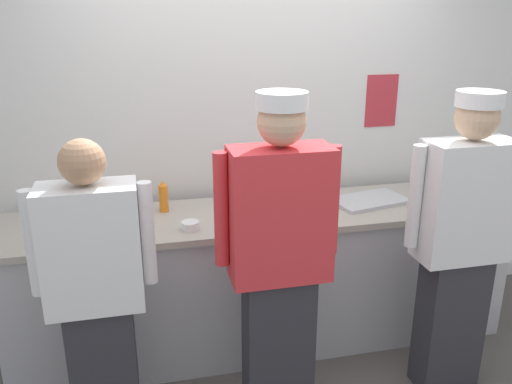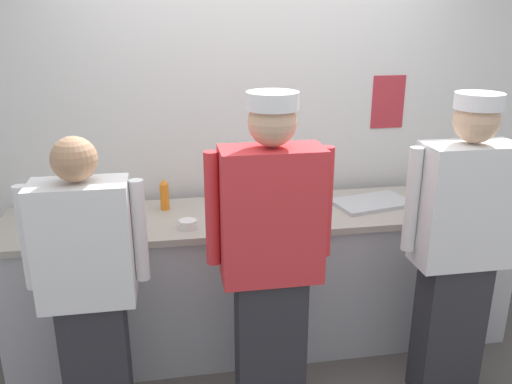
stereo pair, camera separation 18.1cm
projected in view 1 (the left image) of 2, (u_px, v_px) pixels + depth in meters
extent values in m
plane|color=#514C47|center=(279.00, 371.00, 3.26)|extent=(9.00, 9.00, 0.00)
cube|color=silver|center=(249.00, 126.00, 3.58)|extent=(5.03, 0.10, 2.74)
cube|color=#B72D38|center=(381.00, 101.00, 3.68)|extent=(0.23, 0.01, 0.36)
cube|color=#B2B2B7|center=(265.00, 280.00, 3.45)|extent=(3.14, 0.62, 0.88)
cube|color=#A8A093|center=(266.00, 214.00, 3.30)|extent=(3.20, 0.68, 0.04)
cube|color=#2D2D33|center=(105.00, 372.00, 2.66)|extent=(0.32, 0.20, 0.77)
cube|color=white|center=(91.00, 248.00, 2.44)|extent=(0.45, 0.24, 0.61)
cylinder|color=white|center=(32.00, 244.00, 2.41)|extent=(0.07, 0.07, 0.52)
cylinder|color=white|center=(147.00, 233.00, 2.52)|extent=(0.07, 0.07, 0.52)
sphere|color=tan|center=(82.00, 162.00, 2.30)|extent=(0.21, 0.21, 0.21)
cube|color=#2D2D33|center=(278.00, 348.00, 2.79)|extent=(0.35, 0.20, 0.84)
cube|color=red|center=(280.00, 215.00, 2.54)|extent=(0.49, 0.24, 0.67)
cylinder|color=red|center=(221.00, 210.00, 2.51)|extent=(0.07, 0.07, 0.57)
cylinder|color=red|center=(332.00, 201.00, 2.63)|extent=(0.07, 0.07, 0.57)
sphere|color=tan|center=(282.00, 122.00, 2.40)|extent=(0.23, 0.23, 0.23)
cylinder|color=white|center=(282.00, 100.00, 2.36)|extent=(0.24, 0.24, 0.08)
cube|color=#2D2D33|center=(449.00, 322.00, 3.03)|extent=(0.34, 0.20, 0.83)
cube|color=white|center=(466.00, 201.00, 2.79)|extent=(0.48, 0.24, 0.65)
cylinder|color=white|center=(415.00, 197.00, 2.76)|extent=(0.07, 0.07, 0.56)
cylinder|color=white|center=(507.00, 189.00, 2.87)|extent=(0.07, 0.07, 0.56)
sphere|color=tan|center=(477.00, 118.00, 2.64)|extent=(0.22, 0.22, 0.22)
cylinder|color=white|center=(480.00, 99.00, 2.61)|extent=(0.24, 0.24, 0.08)
cylinder|color=white|center=(431.00, 200.00, 3.48)|extent=(0.24, 0.24, 0.01)
cylinder|color=white|center=(431.00, 198.00, 3.47)|extent=(0.24, 0.24, 0.01)
cylinder|color=white|center=(431.00, 197.00, 3.47)|extent=(0.24, 0.24, 0.01)
cylinder|color=white|center=(432.00, 195.00, 3.46)|extent=(0.24, 0.24, 0.01)
cylinder|color=white|center=(432.00, 193.00, 3.46)|extent=(0.24, 0.24, 0.01)
cylinder|color=white|center=(432.00, 191.00, 3.46)|extent=(0.24, 0.24, 0.01)
cylinder|color=white|center=(432.00, 190.00, 3.45)|extent=(0.24, 0.24, 0.01)
cylinder|color=white|center=(432.00, 188.00, 3.45)|extent=(0.24, 0.24, 0.01)
cylinder|color=white|center=(119.00, 226.00, 3.05)|extent=(0.22, 0.22, 0.01)
cylinder|color=white|center=(118.00, 224.00, 3.04)|extent=(0.22, 0.22, 0.01)
cylinder|color=white|center=(118.00, 222.00, 3.04)|extent=(0.22, 0.22, 0.01)
cylinder|color=white|center=(118.00, 220.00, 3.04)|extent=(0.22, 0.22, 0.01)
cylinder|color=white|center=(118.00, 219.00, 3.03)|extent=(0.22, 0.22, 0.01)
cylinder|color=white|center=(118.00, 217.00, 3.03)|extent=(0.22, 0.22, 0.01)
cylinder|color=white|center=(118.00, 215.00, 3.03)|extent=(0.22, 0.22, 0.01)
cylinder|color=#B7BABF|center=(284.00, 204.00, 3.24)|extent=(0.33, 0.33, 0.12)
cube|color=#B7BABF|center=(369.00, 200.00, 3.45)|extent=(0.53, 0.39, 0.02)
cylinder|color=#56A333|center=(75.00, 224.00, 2.87)|extent=(0.06, 0.06, 0.18)
cone|color=#56A333|center=(72.00, 206.00, 2.83)|extent=(0.05, 0.05, 0.04)
cylinder|color=orange|center=(164.00, 199.00, 3.27)|extent=(0.06, 0.06, 0.17)
cone|color=orange|center=(163.00, 183.00, 3.24)|extent=(0.05, 0.05, 0.04)
cylinder|color=#E5E066|center=(101.00, 223.00, 2.88)|extent=(0.05, 0.05, 0.18)
cone|color=#E5E066|center=(99.00, 205.00, 2.85)|extent=(0.05, 0.05, 0.04)
cylinder|color=white|center=(467.00, 197.00, 3.48)|extent=(0.10, 0.10, 0.04)
cylinder|color=#5B932D|center=(467.00, 195.00, 3.48)|extent=(0.08, 0.08, 0.01)
cylinder|color=white|center=(244.00, 210.00, 3.26)|extent=(0.11, 0.11, 0.05)
cylinder|color=gold|center=(244.00, 207.00, 3.25)|extent=(0.09, 0.09, 0.01)
cylinder|color=white|center=(190.00, 226.00, 3.01)|extent=(0.10, 0.10, 0.05)
cylinder|color=red|center=(190.00, 223.00, 3.00)|extent=(0.08, 0.08, 0.01)
cylinder|color=white|center=(315.00, 198.00, 3.47)|extent=(0.09, 0.09, 0.04)
cylinder|color=red|center=(315.00, 195.00, 3.46)|extent=(0.08, 0.08, 0.01)
cylinder|color=white|center=(429.00, 185.00, 3.64)|extent=(0.09, 0.09, 0.10)
cube|color=#B7BABF|center=(86.00, 221.00, 3.13)|extent=(0.19, 0.03, 0.01)
cube|color=black|center=(62.00, 222.00, 3.10)|extent=(0.09, 0.03, 0.02)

